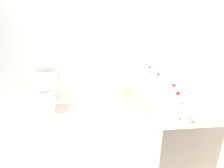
{
  "coord_description": "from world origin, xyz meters",
  "views": [
    {
      "loc": [
        0.45,
        -2.26,
        1.69
      ],
      "look_at": [
        0.69,
        0.21,
        0.76
      ],
      "focal_mm": 29.62,
      "sensor_mm": 36.0,
      "label": 1
    }
  ],
  "objects_px": {
    "water_bottle_3": "(173,95)",
    "bath_mat": "(123,123)",
    "water_bottle_0": "(177,103)",
    "water_bottle_2": "(149,74)",
    "drinking_glass_2": "(152,83)",
    "bathtub": "(112,93)",
    "drinking_glass_1": "(147,75)",
    "toilet": "(47,93)",
    "drinking_glass_0": "(176,115)",
    "soap_dish": "(151,83)",
    "sink_basin": "(162,93)",
    "water_bottle_1": "(158,81)",
    "drinking_glass_3": "(187,117)",
    "toilet_paper_roll": "(36,108)",
    "sink_faucet": "(178,93)"
  },
  "relations": [
    {
      "from": "water_bottle_0",
      "to": "drinking_glass_1",
      "type": "xyz_separation_m",
      "value": [
        0.01,
        0.99,
        -0.04
      ]
    },
    {
      "from": "water_bottle_3",
      "to": "toilet_paper_roll",
      "type": "relative_size",
      "value": 2.01
    },
    {
      "from": "toilet",
      "to": "bath_mat",
      "type": "height_order",
      "value": "toilet"
    },
    {
      "from": "water_bottle_0",
      "to": "drinking_glass_3",
      "type": "distance_m",
      "value": 0.17
    },
    {
      "from": "drinking_glass_2",
      "to": "soap_dish",
      "type": "xyz_separation_m",
      "value": [
        0.03,
        0.1,
        -0.03
      ]
    },
    {
      "from": "bathtub",
      "to": "water_bottle_2",
      "type": "height_order",
      "value": "bathtub"
    },
    {
      "from": "drinking_glass_3",
      "to": "toilet_paper_roll",
      "type": "bearing_deg",
      "value": 134.5
    },
    {
      "from": "drinking_glass_2",
      "to": "bathtub",
      "type": "bearing_deg",
      "value": 110.08
    },
    {
      "from": "toilet",
      "to": "bath_mat",
      "type": "bearing_deg",
      "value": 65.33
    },
    {
      "from": "water_bottle_3",
      "to": "drinking_glass_2",
      "type": "bearing_deg",
      "value": 95.16
    },
    {
      "from": "water_bottle_3",
      "to": "drinking_glass_0",
      "type": "relative_size",
      "value": 2.69
    },
    {
      "from": "sink_basin",
      "to": "bath_mat",
      "type": "bearing_deg",
      "value": 110.75
    },
    {
      "from": "drinking_glass_3",
      "to": "bath_mat",
      "type": "bearing_deg",
      "value": 103.22
    },
    {
      "from": "water_bottle_0",
      "to": "drinking_glass_2",
      "type": "height_order",
      "value": "water_bottle_0"
    },
    {
      "from": "bath_mat",
      "to": "sink_basin",
      "type": "bearing_deg",
      "value": -69.25
    },
    {
      "from": "water_bottle_1",
      "to": "bath_mat",
      "type": "bearing_deg",
      "value": 120.21
    },
    {
      "from": "water_bottle_3",
      "to": "bath_mat",
      "type": "height_order",
      "value": "water_bottle_3"
    },
    {
      "from": "water_bottle_0",
      "to": "water_bottle_3",
      "type": "bearing_deg",
      "value": 79.93
    },
    {
      "from": "toilet",
      "to": "sink_faucet",
      "type": "relative_size",
      "value": 4.57
    },
    {
      "from": "sink_faucet",
      "to": "bath_mat",
      "type": "xyz_separation_m",
      "value": [
        -0.49,
        0.8,
        -0.87
      ]
    },
    {
      "from": "bathtub",
      "to": "water_bottle_1",
      "type": "bearing_deg",
      "value": -68.82
    },
    {
      "from": "drinking_glass_3",
      "to": "water_bottle_1",
      "type": "bearing_deg",
      "value": 89.25
    },
    {
      "from": "drinking_glass_1",
      "to": "soap_dish",
      "type": "height_order",
      "value": "drinking_glass_1"
    },
    {
      "from": "water_bottle_0",
      "to": "drinking_glass_0",
      "type": "bearing_deg",
      "value": -113.1
    },
    {
      "from": "toilet",
      "to": "water_bottle_1",
      "type": "distance_m",
      "value": 2.1
    },
    {
      "from": "soap_dish",
      "to": "toilet_paper_roll",
      "type": "distance_m",
      "value": 2.25
    },
    {
      "from": "toilet",
      "to": "drinking_glass_2",
      "type": "distance_m",
      "value": 2.01
    },
    {
      "from": "toilet",
      "to": "bath_mat",
      "type": "distance_m",
      "value": 1.5
    },
    {
      "from": "sink_basin",
      "to": "water_bottle_1",
      "type": "height_order",
      "value": "water_bottle_1"
    },
    {
      "from": "bathtub",
      "to": "water_bottle_2",
      "type": "bearing_deg",
      "value": -64.01
    },
    {
      "from": "drinking_glass_2",
      "to": "drinking_glass_0",
      "type": "bearing_deg",
      "value": -91.89
    },
    {
      "from": "drinking_glass_1",
      "to": "bath_mat",
      "type": "relative_size",
      "value": 0.16
    },
    {
      "from": "sink_faucet",
      "to": "water_bottle_2",
      "type": "xyz_separation_m",
      "value": [
        -0.19,
        0.53,
        0.06
      ]
    },
    {
      "from": "water_bottle_0",
      "to": "water_bottle_2",
      "type": "bearing_deg",
      "value": 89.6
    },
    {
      "from": "water_bottle_3",
      "to": "drinking_glass_2",
      "type": "height_order",
      "value": "water_bottle_3"
    },
    {
      "from": "water_bottle_0",
      "to": "drinking_glass_2",
      "type": "relative_size",
      "value": 2.49
    },
    {
      "from": "water_bottle_2",
      "to": "drinking_glass_2",
      "type": "bearing_deg",
      "value": -96.76
    },
    {
      "from": "sink_basin",
      "to": "water_bottle_2",
      "type": "xyz_separation_m",
      "value": [
        -0.0,
        0.53,
        0.06
      ]
    },
    {
      "from": "toilet",
      "to": "toilet_paper_roll",
      "type": "height_order",
      "value": "toilet"
    },
    {
      "from": "water_bottle_0",
      "to": "toilet",
      "type": "bearing_deg",
      "value": 132.44
    },
    {
      "from": "water_bottle_0",
      "to": "water_bottle_2",
      "type": "relative_size",
      "value": 1.02
    },
    {
      "from": "water_bottle_1",
      "to": "drinking_glass_3",
      "type": "height_order",
      "value": "water_bottle_1"
    },
    {
      "from": "toilet",
      "to": "toilet_paper_roll",
      "type": "relative_size",
      "value": 6.32
    },
    {
      "from": "bathtub",
      "to": "sink_faucet",
      "type": "bearing_deg",
      "value": -66.39
    },
    {
      "from": "sink_basin",
      "to": "toilet_paper_roll",
      "type": "distance_m",
      "value": 2.46
    },
    {
      "from": "sink_basin",
      "to": "water_bottle_1",
      "type": "distance_m",
      "value": 0.25
    },
    {
      "from": "water_bottle_0",
      "to": "sink_basin",
      "type": "bearing_deg",
      "value": 88.53
    },
    {
      "from": "drinking_glass_1",
      "to": "bathtub",
      "type": "bearing_deg",
      "value": 118.56
    },
    {
      "from": "bathtub",
      "to": "bath_mat",
      "type": "distance_m",
      "value": 0.67
    },
    {
      "from": "water_bottle_3",
      "to": "bath_mat",
      "type": "distance_m",
      "value": 1.42
    }
  ]
}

